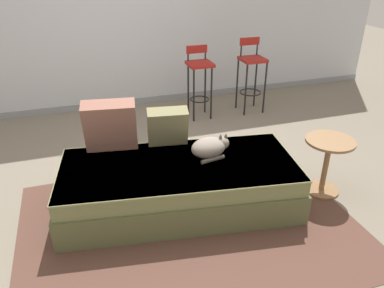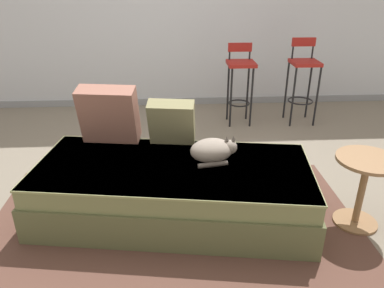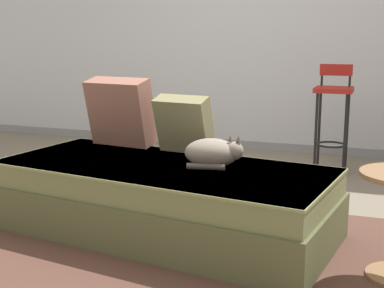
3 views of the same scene
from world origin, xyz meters
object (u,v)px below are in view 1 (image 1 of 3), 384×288
at_px(throw_pillow_middle, 168,126).
at_px(side_table, 327,158).
at_px(couch, 179,185).
at_px(bar_stool_near_window, 199,74).
at_px(bar_stool_by_doorway, 251,69).
at_px(cat, 210,147).
at_px(throw_pillow_corner, 110,126).

distance_m(throw_pillow_middle, side_table, 1.49).
height_order(couch, side_table, side_table).
distance_m(bar_stool_near_window, bar_stool_by_doorway, 0.75).
relative_size(couch, bar_stool_by_doorway, 2.15).
relative_size(cat, bar_stool_near_window, 0.39).
xyz_separation_m(couch, throw_pillow_middle, (0.00, 0.36, 0.40)).
height_order(throw_pillow_middle, bar_stool_near_window, bar_stool_near_window).
relative_size(couch, throw_pillow_corner, 4.39).
xyz_separation_m(cat, side_table, (1.05, -0.25, -0.16)).
xyz_separation_m(throw_pillow_middle, cat, (0.30, -0.31, -0.11)).
bearing_deg(bar_stool_by_doorway, bar_stool_near_window, 179.98).
xyz_separation_m(couch, bar_stool_near_window, (0.82, 1.87, 0.38)).
distance_m(throw_pillow_corner, cat, 0.90).
xyz_separation_m(cat, bar_stool_near_window, (0.52, 1.82, 0.09)).
xyz_separation_m(couch, throw_pillow_corner, (-0.50, 0.44, 0.45)).
xyz_separation_m(couch, cat, (0.30, 0.05, 0.30)).
bearing_deg(bar_stool_by_doorway, throw_pillow_corner, -145.39).
bearing_deg(bar_stool_near_window, cat, -105.94).
relative_size(throw_pillow_middle, bar_stool_near_window, 0.41).
distance_m(cat, bar_stool_by_doorway, 2.22).
distance_m(throw_pillow_corner, side_table, 1.99).
distance_m(couch, cat, 0.43).
bearing_deg(cat, bar_stool_by_doorway, 54.96).
xyz_separation_m(throw_pillow_middle, bar_stool_by_doorway, (1.57, 1.51, -0.03)).
xyz_separation_m(cat, bar_stool_by_doorway, (1.27, 1.82, 0.08)).
bearing_deg(bar_stool_near_window, throw_pillow_corner, -132.70).
relative_size(throw_pillow_corner, throw_pillow_middle, 1.25).
distance_m(throw_pillow_corner, throw_pillow_middle, 0.51).
bearing_deg(cat, bar_stool_near_window, 74.06).
bearing_deg(throw_pillow_corner, side_table, -18.86).
relative_size(couch, bar_stool_near_window, 2.27).
bearing_deg(bar_stool_near_window, throw_pillow_middle, -118.50).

